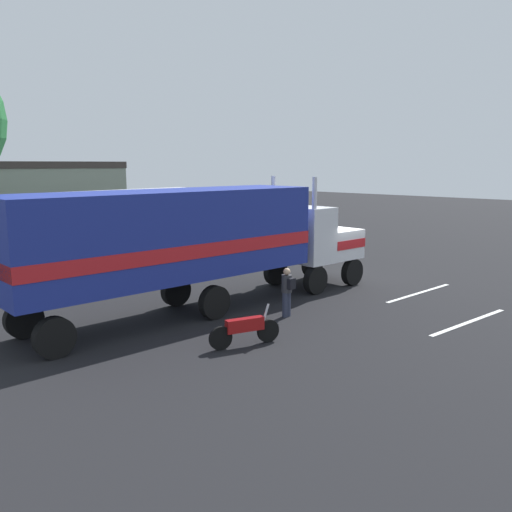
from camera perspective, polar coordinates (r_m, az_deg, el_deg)
ground_plane at (r=22.96m, az=8.53°, el=-2.79°), size 120.00×120.00×0.00m
lane_stripe_near at (r=21.77m, az=17.08°, el=-3.80°), size 4.40×0.47×0.01m
lane_stripe_mid at (r=18.38m, az=21.85°, el=-6.58°), size 4.39×0.65×0.01m
semi_truck at (r=17.91m, az=-6.45°, el=1.91°), size 14.31×3.55×4.50m
person_bystander at (r=17.50m, az=3.35°, el=-3.67°), size 0.34×0.46×1.63m
parked_bus at (r=32.95m, az=-14.15°, el=4.47°), size 11.05×2.78×3.40m
parked_car at (r=23.42m, az=-20.76°, el=-1.06°), size 4.69×2.72×1.57m
motorcycle at (r=14.81m, az=-1.16°, el=-7.83°), size 2.02×0.81×1.12m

